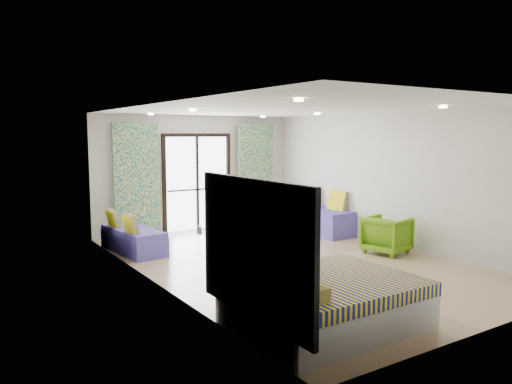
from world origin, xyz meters
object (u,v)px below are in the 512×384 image
coffee_table (226,219)px  daybed_left (133,239)px  bed (323,301)px  daybed_right (315,219)px  armchair (387,233)px

coffee_table → daybed_left: bearing=-172.8°
bed → daybed_right: daybed_right is taller
daybed_left → coffee_table: daybed_left is taller
bed → daybed_left: size_ratio=1.21×
bed → coffee_table: (1.59, 5.13, 0.09)m
bed → armchair: size_ratio=2.66×
daybed_left → daybed_right: (4.23, -0.36, 0.06)m
bed → coffee_table: size_ratio=2.57×
daybed_left → daybed_right: daybed_right is taller
bed → armchair: 4.03m
daybed_right → coffee_table: size_ratio=2.55×
coffee_table → armchair: 3.50m
daybed_left → coffee_table: 2.24m
bed → coffee_table: coffee_table is taller
bed → daybed_left: daybed_left is taller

